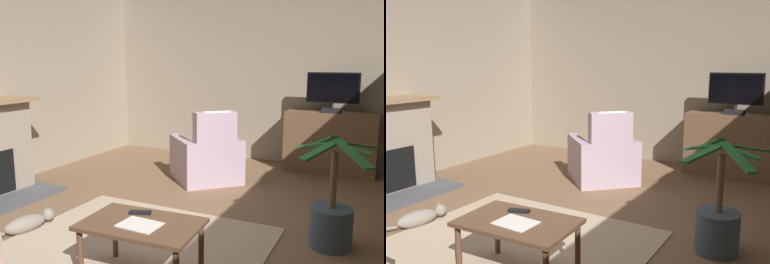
{
  "view_description": "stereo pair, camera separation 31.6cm",
  "coord_description": "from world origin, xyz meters",
  "views": [
    {
      "loc": [
        1.65,
        -3.13,
        1.63
      ],
      "look_at": [
        0.04,
        0.16,
        0.98
      ],
      "focal_mm": 37.5,
      "sensor_mm": 36.0,
      "label": 1
    },
    {
      "loc": [
        1.93,
        -2.98,
        1.63
      ],
      "look_at": [
        0.04,
        0.16,
        0.98
      ],
      "focal_mm": 37.5,
      "sensor_mm": 36.0,
      "label": 2
    }
  ],
  "objects": [
    {
      "name": "ground_plane",
      "position": [
        0.0,
        0.0,
        -0.02
      ],
      "size": [
        6.43,
        7.15,
        0.04
      ],
      "primitive_type": "cube",
      "color": "brown"
    },
    {
      "name": "wall_back",
      "position": [
        0.0,
        3.32,
        1.42
      ],
      "size": [
        6.43,
        0.1,
        2.84
      ],
      "primitive_type": "cube",
      "color": "gray",
      "rests_on": "ground_plane"
    },
    {
      "name": "rug_central",
      "position": [
        -0.28,
        -0.3,
        0.01
      ],
      "size": [
        2.25,
        1.79,
        0.01
      ],
      "primitive_type": "cube",
      "color": "tan",
      "rests_on": "ground_plane"
    },
    {
      "name": "tv_cabinet",
      "position": [
        0.93,
        2.97,
        0.43
      ],
      "size": [
        1.28,
        0.53,
        0.9
      ],
      "color": "#4A3523",
      "rests_on": "ground_plane"
    },
    {
      "name": "television",
      "position": [
        0.93,
        2.92,
        1.21
      ],
      "size": [
        0.73,
        0.2,
        0.58
      ],
      "color": "black",
      "rests_on": "tv_cabinet"
    },
    {
      "name": "coffee_table",
      "position": [
        0.09,
        -0.8,
        0.4
      ],
      "size": [
        0.9,
        0.6,
        0.46
      ],
      "color": "brown",
      "rests_on": "ground_plane"
    },
    {
      "name": "tv_remote",
      "position": [
        -0.01,
        -0.66,
        0.47
      ],
      "size": [
        0.18,
        0.11,
        0.02
      ],
      "primitive_type": "cube",
      "rotation": [
        0.0,
        0.0,
        0.35
      ],
      "color": "black",
      "rests_on": "coffee_table"
    },
    {
      "name": "folded_newspaper",
      "position": [
        0.11,
        -0.84,
        0.46
      ],
      "size": [
        0.31,
        0.23,
        0.01
      ],
      "primitive_type": "cube",
      "rotation": [
        0.0,
        0.0,
        -0.03
      ],
      "color": "silver",
      "rests_on": "coffee_table"
    },
    {
      "name": "armchair_near_window",
      "position": [
        -0.52,
        1.76,
        0.31
      ],
      "size": [
        1.17,
        1.17,
        1.01
      ],
      "color": "#AD93A3",
      "rests_on": "ground_plane"
    },
    {
      "name": "potted_plant_leafy_by_curtain",
      "position": [
        1.28,
        0.41,
        0.25
      ],
      "size": [
        0.69,
        0.83,
        1.0
      ],
      "color": "#3D4C5B",
      "rests_on": "ground_plane"
    },
    {
      "name": "cat",
      "position": [
        -1.39,
        -0.54,
        0.08
      ],
      "size": [
        0.28,
        0.7,
        0.18
      ],
      "color": "gray",
      "rests_on": "ground_plane"
    }
  ]
}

